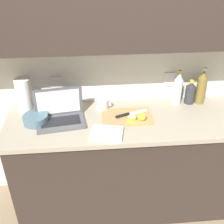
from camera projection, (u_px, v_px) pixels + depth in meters
name	position (u px, v px, depth m)	size (l,w,h in m)	color
ground_plane	(146.00, 199.00, 2.60)	(12.00, 12.00, 0.00)	#847056
wall_back	(154.00, 23.00, 1.97)	(5.20, 0.38, 2.60)	white
counter_unit	(152.00, 162.00, 2.36)	(2.24, 0.59, 0.90)	#332823
laptop	(60.00, 114.00, 2.07)	(0.38, 0.27, 0.24)	#515156
cutting_board	(127.00, 117.00, 2.14)	(0.38, 0.26, 0.01)	tan
knife	(126.00, 115.00, 2.14)	(0.26, 0.13, 0.02)	silver
lemon_half_cut	(132.00, 119.00, 2.08)	(0.06, 0.06, 0.03)	yellow
lemon_whole_beside	(142.00, 117.00, 2.07)	(0.06, 0.06, 0.06)	yellow
bottle_green_soda	(201.00, 87.00, 2.26)	(0.08, 0.08, 0.31)	olive
bottle_oil_tall	(190.00, 93.00, 2.28)	(0.08, 0.08, 0.20)	#333338
bottle_water_clear	(178.00, 89.00, 2.25)	(0.07, 0.07, 0.29)	silver
measuring_cup	(102.00, 104.00, 2.22)	(0.12, 0.10, 0.09)	silver
bowl_white	(36.00, 119.00, 2.06)	(0.18, 0.18, 0.07)	slate
paper_towel_roll	(24.00, 95.00, 2.15)	(0.12, 0.12, 0.27)	white
dish_towel	(107.00, 133.00, 1.94)	(0.22, 0.16, 0.02)	white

